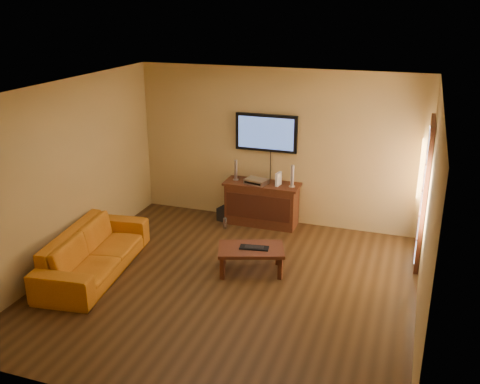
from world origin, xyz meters
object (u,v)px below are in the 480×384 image
at_px(sofa, 93,245).
at_px(keyboard, 254,248).
at_px(game_console, 278,179).
at_px(coffee_table, 251,251).
at_px(av_receiver, 256,181).
at_px(subwoofer, 226,214).
at_px(media_console, 262,203).
at_px(television, 266,133).
at_px(speaker_left, 236,171).
at_px(bottle, 225,223).
at_px(speaker_right, 292,177).

xyz_separation_m(sofa, keyboard, (2.20, 0.73, -0.03)).
height_order(sofa, game_console, game_console).
bearing_deg(game_console, coffee_table, -76.11).
height_order(av_receiver, subwoofer, av_receiver).
distance_m(media_console, subwoofer, 0.71).
xyz_separation_m(television, coffee_table, (0.37, -1.96, -1.27)).
xyz_separation_m(speaker_left, av_receiver, (0.40, -0.07, -0.12)).
relative_size(game_console, keyboard, 0.52).
xyz_separation_m(sofa, subwoofer, (1.12, 2.42, -0.31)).
bearing_deg(bottle, television, 48.02).
bearing_deg(av_receiver, keyboard, -59.91).
xyz_separation_m(media_console, television, (0.00, 0.21, 1.22)).
xyz_separation_m(bottle, keyboard, (0.96, -1.36, 0.30)).
bearing_deg(media_console, subwoofer, -175.38).
bearing_deg(game_console, subwoofer, -166.87).
bearing_deg(coffee_table, keyboard, 0.11).
height_order(media_console, speaker_right, speaker_right).
bearing_deg(av_receiver, speaker_left, -176.43).
xyz_separation_m(media_console, bottle, (-0.54, -0.39, -0.29)).
xyz_separation_m(coffee_table, av_receiver, (-0.45, 1.70, 0.47)).
bearing_deg(bottle, game_console, 23.49).
xyz_separation_m(media_console, game_console, (0.30, -0.03, 0.49)).
xyz_separation_m(av_receiver, subwoofer, (-0.57, 0.00, -0.68)).
distance_m(coffee_table, speaker_left, 2.05).
height_order(television, coffee_table, television).
distance_m(television, av_receiver, 0.85).
distance_m(media_console, keyboard, 1.80).
bearing_deg(speaker_right, television, 157.09).
bearing_deg(speaker_left, media_console, -2.02).
height_order(television, sofa, television).
height_order(game_console, subwoofer, game_console).
height_order(media_console, television, television).
height_order(coffee_table, game_console, game_console).
bearing_deg(coffee_table, game_console, 92.31).
height_order(game_console, keyboard, game_console).
distance_m(television, speaker_right, 0.88).
relative_size(coffee_table, subwoofer, 4.50).
relative_size(av_receiver, subwoofer, 1.55).
bearing_deg(keyboard, game_console, 93.86).
bearing_deg(game_console, keyboard, -74.56).
height_order(television, av_receiver, television).
relative_size(media_console, speaker_left, 3.62).
distance_m(av_receiver, keyboard, 1.81).
xyz_separation_m(television, game_console, (0.30, -0.24, -0.73)).
height_order(speaker_right, subwoofer, speaker_right).
bearing_deg(coffee_table, television, 100.63).
relative_size(sofa, keyboard, 4.99).
relative_size(television, av_receiver, 2.94).
xyz_separation_m(subwoofer, keyboard, (1.07, -1.70, 0.28)).
bearing_deg(keyboard, bottle, 125.15).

